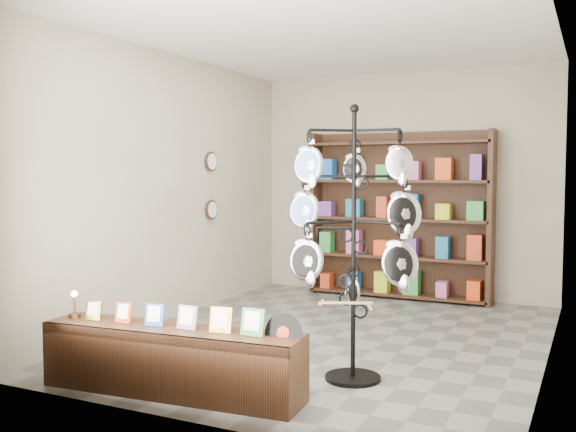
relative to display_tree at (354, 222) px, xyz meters
name	(u,v)px	position (x,y,z in m)	size (l,w,h in m)	color
ground	(335,337)	(-0.63, 1.20, -1.27)	(5.00, 5.00, 0.00)	slate
room_envelope	(335,153)	(-0.63, 1.20, 0.58)	(5.00, 5.00, 5.00)	#B8AC94
display_tree	(354,222)	(0.00, 0.00, 0.00)	(1.16, 1.16, 2.19)	black
front_shelf	(171,360)	(-1.11, -0.90, -1.01)	(2.07, 0.58, 0.72)	black
back_shelving	(399,221)	(-0.63, 3.49, -0.24)	(2.42, 0.36, 2.20)	black
wall_clocks	(211,186)	(-2.60, 2.00, 0.23)	(0.03, 0.24, 0.84)	black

